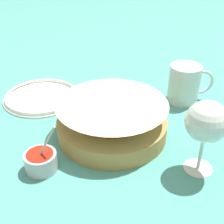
% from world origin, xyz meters
% --- Properties ---
extents(ground_plane, '(4.00, 4.00, 0.00)m').
position_xyz_m(ground_plane, '(0.00, 0.00, 0.00)').
color(ground_plane, teal).
extents(food_basket, '(0.26, 0.26, 0.09)m').
position_xyz_m(food_basket, '(0.04, -0.03, 0.04)').
color(food_basket, '#B2894C').
rests_on(food_basket, ground_plane).
extents(sauce_cup, '(0.07, 0.07, 0.11)m').
position_xyz_m(sauce_cup, '(-0.12, -0.14, 0.02)').
color(sauce_cup, '#B7B7BC').
rests_on(sauce_cup, ground_plane).
extents(wine_glass, '(0.08, 0.08, 0.16)m').
position_xyz_m(wine_glass, '(0.21, -0.17, 0.11)').
color(wine_glass, silver).
rests_on(wine_glass, ground_plane).
extents(beer_mug, '(0.13, 0.09, 0.11)m').
position_xyz_m(beer_mug, '(0.26, 0.12, 0.05)').
color(beer_mug, silver).
rests_on(beer_mug, ground_plane).
extents(side_plate, '(0.22, 0.22, 0.01)m').
position_xyz_m(side_plate, '(-0.15, 0.16, 0.01)').
color(side_plate, white).
rests_on(side_plate, ground_plane).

